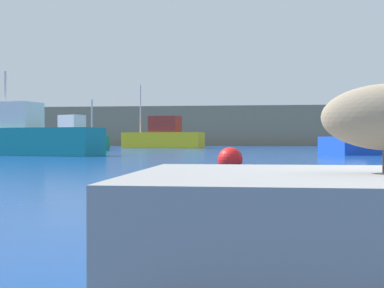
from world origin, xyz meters
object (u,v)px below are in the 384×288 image
fishing_boat_green (76,138)px  fishing_boat_yellow (163,136)px  mooring_buoy (230,160)px  fishing_boat_teal (34,137)px

fishing_boat_green → fishing_boat_yellow: fishing_boat_yellow is taller
fishing_boat_green → mooring_buoy: size_ratio=8.77×
fishing_boat_green → mooring_buoy: 27.94m
fishing_boat_teal → fishing_boat_green: fishing_boat_teal is taller
mooring_buoy → fishing_boat_green: bearing=117.3°
fishing_boat_yellow → mooring_buoy: bearing=114.2°
fishing_boat_green → mooring_buoy: (12.81, -24.82, -0.62)m
fishing_boat_teal → fishing_boat_yellow: bearing=-84.5°
fishing_boat_green → fishing_boat_teal: bearing=-52.4°
fishing_boat_teal → fishing_boat_yellow: size_ratio=0.88×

